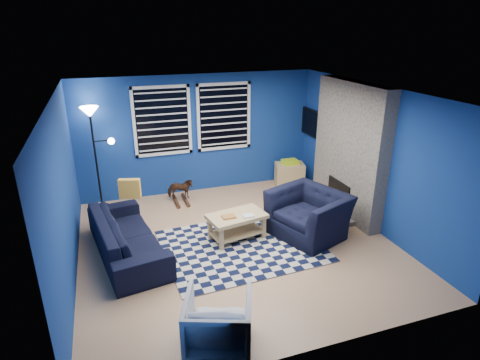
# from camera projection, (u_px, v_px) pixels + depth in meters

# --- Properties ---
(floor) EXTENTS (5.00, 5.00, 0.00)m
(floor) POSITION_uv_depth(u_px,v_px,m) (237.00, 244.00, 6.70)
(floor) COLOR tan
(floor) RESTS_ON ground
(ceiling) EXTENTS (5.00, 5.00, 0.00)m
(ceiling) POSITION_uv_depth(u_px,v_px,m) (236.00, 93.00, 5.79)
(ceiling) COLOR white
(ceiling) RESTS_ON wall_back
(wall_back) EXTENTS (5.00, 0.00, 5.00)m
(wall_back) POSITION_uv_depth(u_px,v_px,m) (199.00, 135.00, 8.45)
(wall_back) COLOR navy
(wall_back) RESTS_ON floor
(wall_left) EXTENTS (0.00, 5.00, 5.00)m
(wall_left) POSITION_uv_depth(u_px,v_px,m) (64.00, 195.00, 5.49)
(wall_left) COLOR navy
(wall_left) RESTS_ON floor
(wall_right) EXTENTS (0.00, 5.00, 5.00)m
(wall_right) POSITION_uv_depth(u_px,v_px,m) (372.00, 158.00, 7.00)
(wall_right) COLOR navy
(wall_right) RESTS_ON floor
(fireplace) EXTENTS (0.65, 2.00, 2.50)m
(fireplace) POSITION_uv_depth(u_px,v_px,m) (348.00, 153.00, 7.42)
(fireplace) COLOR gray
(fireplace) RESTS_ON floor
(window_left) EXTENTS (1.17, 0.06, 1.42)m
(window_left) POSITION_uv_depth(u_px,v_px,m) (162.00, 121.00, 8.06)
(window_left) COLOR black
(window_left) RESTS_ON wall_back
(window_right) EXTENTS (1.17, 0.06, 1.42)m
(window_right) POSITION_uv_depth(u_px,v_px,m) (224.00, 117.00, 8.45)
(window_right) COLOR black
(window_right) RESTS_ON wall_back
(tv) EXTENTS (0.07, 1.00, 0.58)m
(tv) POSITION_uv_depth(u_px,v_px,m) (314.00, 124.00, 8.69)
(tv) COLOR black
(tv) RESTS_ON wall_right
(rug) EXTENTS (2.59, 2.11, 0.02)m
(rug) POSITION_uv_depth(u_px,v_px,m) (241.00, 246.00, 6.63)
(rug) COLOR black
(rug) RESTS_ON floor
(sofa) EXTENTS (2.29, 1.19, 0.64)m
(sofa) POSITION_uv_depth(u_px,v_px,m) (127.00, 236.00, 6.30)
(sofa) COLOR black
(sofa) RESTS_ON floor
(armchair_big) EXTENTS (1.50, 1.41, 0.78)m
(armchair_big) POSITION_uv_depth(u_px,v_px,m) (309.00, 214.00, 6.86)
(armchair_big) COLOR black
(armchair_big) RESTS_ON floor
(armchair_bent) EXTENTS (0.94, 0.96, 0.68)m
(armchair_bent) POSITION_uv_depth(u_px,v_px,m) (218.00, 322.00, 4.46)
(armchair_bent) COLOR gray
(armchair_bent) RESTS_ON floor
(rocking_horse) EXTENTS (0.36, 0.56, 0.44)m
(rocking_horse) POSITION_uv_depth(u_px,v_px,m) (180.00, 189.00, 8.15)
(rocking_horse) COLOR #4C2E18
(rocking_horse) RESTS_ON floor
(coffee_table) EXTENTS (1.03, 0.71, 0.47)m
(coffee_table) POSITION_uv_depth(u_px,v_px,m) (237.00, 221.00, 6.74)
(coffee_table) COLOR tan
(coffee_table) RESTS_ON rug
(cabinet) EXTENTS (0.71, 0.55, 0.61)m
(cabinet) POSITION_uv_depth(u_px,v_px,m) (289.00, 174.00, 9.01)
(cabinet) COLOR tan
(cabinet) RESTS_ON floor
(floor_lamp) EXTENTS (0.55, 0.34, 2.02)m
(floor_lamp) POSITION_uv_depth(u_px,v_px,m) (93.00, 126.00, 7.45)
(floor_lamp) COLOR black
(floor_lamp) RESTS_ON floor
(throw_pillow) EXTENTS (0.37, 0.21, 0.34)m
(throw_pillow) POSITION_uv_depth(u_px,v_px,m) (130.00, 189.00, 6.83)
(throw_pillow) COLOR gold
(throw_pillow) RESTS_ON sofa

